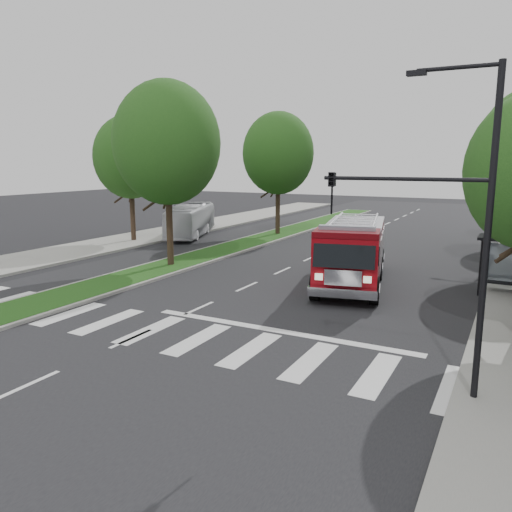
# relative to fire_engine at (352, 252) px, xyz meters

# --- Properties ---
(ground) EXTENTS (140.00, 140.00, 0.00)m
(ground) POSITION_rel_fire_engine_xyz_m (-4.13, -7.10, -1.54)
(ground) COLOR black
(ground) RESTS_ON ground
(sidewalk_left) EXTENTS (5.00, 80.00, 0.15)m
(sidewalk_left) POSITION_rel_fire_engine_xyz_m (-18.63, 2.90, -1.46)
(sidewalk_left) COLOR gray
(sidewalk_left) RESTS_ON ground
(median) EXTENTS (3.00, 50.00, 0.15)m
(median) POSITION_rel_fire_engine_xyz_m (-10.13, 10.90, -1.46)
(median) COLOR gray
(median) RESTS_ON ground
(tree_median_near) EXTENTS (5.80, 5.80, 10.16)m
(tree_median_near) POSITION_rel_fire_engine_xyz_m (-10.13, -1.10, 5.28)
(tree_median_near) COLOR black
(tree_median_near) RESTS_ON ground
(tree_median_far) EXTENTS (5.60, 5.60, 9.72)m
(tree_median_far) POSITION_rel_fire_engine_xyz_m (-10.13, 12.90, 4.95)
(tree_median_far) COLOR black
(tree_median_far) RESTS_ON ground
(tree_left_mid) EXTENTS (5.20, 5.20, 9.16)m
(tree_left_mid) POSITION_rel_fire_engine_xyz_m (-18.13, 4.90, 4.63)
(tree_left_mid) COLOR black
(tree_left_mid) RESTS_ON ground
(streetlight_right_near) EXTENTS (4.08, 0.22, 8.00)m
(streetlight_right_near) POSITION_rel_fire_engine_xyz_m (5.48, -10.60, 3.13)
(streetlight_right_near) COLOR black
(streetlight_right_near) RESTS_ON ground
(streetlight_right_far) EXTENTS (2.11, 0.20, 8.00)m
(streetlight_right_far) POSITION_rel_fire_engine_xyz_m (6.21, 12.90, 2.94)
(streetlight_right_far) COLOR black
(streetlight_right_far) RESTS_ON ground
(fire_engine) EXTENTS (4.64, 9.61, 3.20)m
(fire_engine) POSITION_rel_fire_engine_xyz_m (0.00, 0.00, 0.00)
(fire_engine) COLOR #58040A
(fire_engine) RESTS_ON ground
(city_bus) EXTENTS (5.40, 9.20, 2.53)m
(city_bus) POSITION_rel_fire_engine_xyz_m (-16.13, 9.41, -0.27)
(city_bus) COLOR silver
(city_bus) RESTS_ON ground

